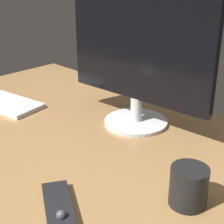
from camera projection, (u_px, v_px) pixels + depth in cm
name	position (u px, v px, depth cm)	size (l,w,h in cm)	color
desk	(81.00, 138.00, 106.00)	(140.00, 84.00, 2.00)	olive
monitor	(138.00, 48.00, 103.44)	(49.71, 20.20, 46.66)	silver
media_remote	(59.00, 209.00, 73.28)	(18.06, 13.83, 3.11)	black
coffee_mug	(189.00, 186.00, 74.64)	(8.17, 8.17, 8.90)	black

